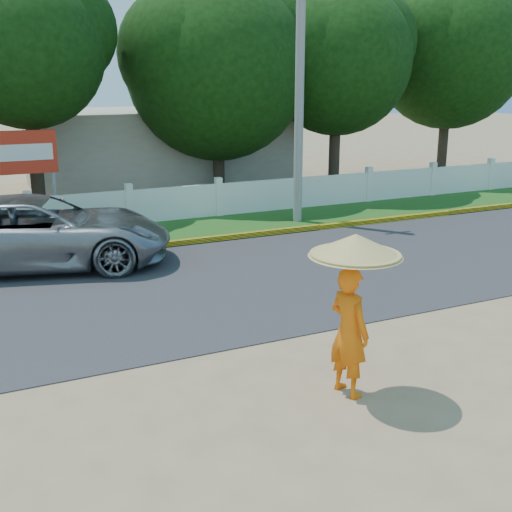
{
  "coord_description": "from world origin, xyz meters",
  "views": [
    {
      "loc": [
        -4.9,
        -8.29,
        4.48
      ],
      "look_at": [
        0.0,
        2.0,
        1.3
      ],
      "focal_mm": 45.0,
      "sensor_mm": 36.0,
      "label": 1
    }
  ],
  "objects_px": {
    "utility_pole": "(299,93)",
    "billboard": "(14,158)",
    "vehicle": "(39,232)",
    "monk_with_parasol": "(352,292)"
  },
  "relations": [
    {
      "from": "vehicle",
      "to": "monk_with_parasol",
      "type": "relative_size",
      "value": 2.61
    },
    {
      "from": "utility_pole",
      "to": "billboard",
      "type": "relative_size",
      "value": 2.73
    },
    {
      "from": "vehicle",
      "to": "billboard",
      "type": "relative_size",
      "value": 2.13
    },
    {
      "from": "utility_pole",
      "to": "billboard",
      "type": "height_order",
      "value": "utility_pole"
    },
    {
      "from": "monk_with_parasol",
      "to": "billboard",
      "type": "height_order",
      "value": "billboard"
    },
    {
      "from": "billboard",
      "to": "utility_pole",
      "type": "bearing_deg",
      "value": -19.85
    },
    {
      "from": "utility_pole",
      "to": "vehicle",
      "type": "xyz_separation_m",
      "value": [
        -8.13,
        -1.76,
        -3.15
      ]
    },
    {
      "from": "billboard",
      "to": "monk_with_parasol",
      "type": "bearing_deg",
      "value": -76.75
    },
    {
      "from": "billboard",
      "to": "vehicle",
      "type": "bearing_deg",
      "value": -89.97
    },
    {
      "from": "monk_with_parasol",
      "to": "billboard",
      "type": "relative_size",
      "value": 0.81
    }
  ]
}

